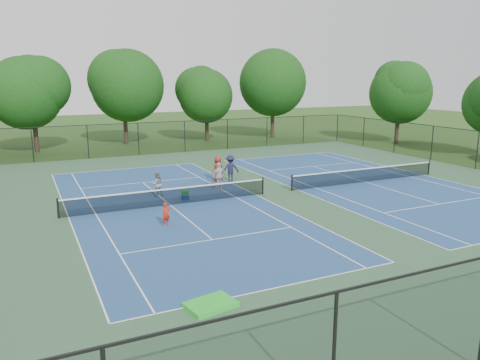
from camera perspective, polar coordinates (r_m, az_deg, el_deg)
name	(u,v)px	position (r m, az deg, el deg)	size (l,w,h in m)	color
ground	(277,193)	(29.59, 4.58, -1.53)	(140.00, 140.00, 0.00)	#234716
court_pad	(277,192)	(29.59, 4.58, -1.52)	(36.00, 36.00, 0.01)	#2C4E2F
tennis_court_left	(170,204)	(26.88, -8.50, -2.86)	(12.00, 23.83, 1.07)	navy
tennis_court_right	(365,181)	(33.53, 15.02, -0.08)	(12.00, 23.83, 1.07)	navy
perimeter_fence	(278,168)	(29.25, 4.63, 1.52)	(36.08, 36.08, 3.02)	black
tree_back_a	(31,89)	(48.90, -24.08, 10.12)	(6.80, 6.80, 9.15)	#2D2116
tree_back_b	(123,82)	(51.92, -14.06, 11.50)	(7.60, 7.60, 10.03)	#2D2116
tree_back_c	(206,92)	(53.52, -4.13, 10.66)	(6.00, 6.00, 8.40)	#2D2116
tree_back_d	(273,80)	(56.01, 4.05, 12.12)	(7.80, 7.80, 10.37)	#2D2116
tree_side_e	(400,89)	(53.93, 18.90, 10.40)	(6.60, 6.60, 8.87)	#2D2116
child_player	(166,214)	(23.13, -9.02, -4.16)	(0.42, 0.28, 1.16)	red
instructor	(157,184)	(28.79, -10.11, -0.48)	(0.76, 0.59, 1.57)	gray
bystander_a	(219,176)	(30.07, -2.54, 0.47)	(1.05, 0.44, 1.79)	silver
bystander_b	(230,169)	(32.30, -1.19, 1.40)	(1.21, 0.70, 1.88)	#1B1938
bystander_c	(218,169)	(32.56, -2.70, 1.39)	(0.87, 0.57, 1.78)	maroon
ball_crate	(185,198)	(27.88, -6.69, -2.14)	(0.40, 0.29, 0.30)	navy
ball_hopper	(185,192)	(27.79, -6.70, -1.42)	(0.34, 0.28, 0.42)	green
green_tarp	(211,305)	(15.34, -3.60, -14.92)	(1.52, 1.06, 0.16)	green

